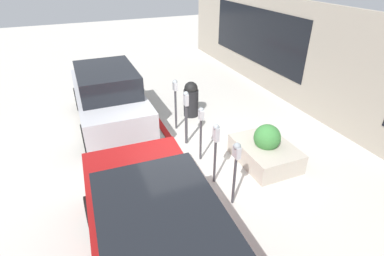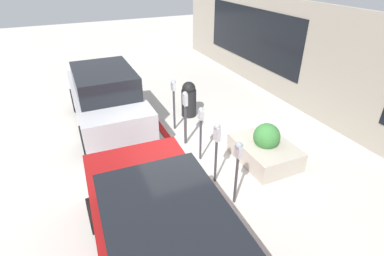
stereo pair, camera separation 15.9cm
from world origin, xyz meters
name	(u,v)px [view 2 (the right image)]	position (x,y,z in m)	size (l,w,h in m)	color
ground_plane	(189,162)	(0.00, 0.00, 0.00)	(40.00, 40.00, 0.00)	beige
curb_strip	(186,162)	(0.00, 0.08, 0.02)	(19.00, 0.16, 0.04)	red
building_facade	(342,72)	(0.00, -4.47, 1.62)	(19.00, 0.17, 3.22)	#9E9384
parking_meter_nearest	(238,160)	(-1.60, -0.29, 1.03)	(0.17, 0.14, 1.40)	#38383D
parking_meter_second	(217,142)	(-0.87, -0.24, 1.02)	(0.15, 0.13, 1.42)	#38383D
parking_meter_middle	(201,124)	(0.02, -0.31, 0.96)	(0.14, 0.12, 1.38)	#38383D
parking_meter_fourth	(185,111)	(0.82, -0.27, 0.94)	(0.15, 0.13, 1.47)	#38383D
parking_meter_farthest	(174,95)	(1.67, -0.29, 1.03)	(0.16, 0.14, 1.47)	#38383D
planter_box	(265,149)	(-0.67, -1.68, 0.33)	(1.54, 1.16, 0.99)	#B2A899
parked_car_front	(166,241)	(-2.57, 1.48, 0.78)	(4.44, 1.96, 1.45)	maroon
parked_car_middle	(106,97)	(2.69, 1.36, 0.88)	(4.21, 1.79, 1.71)	#B7B7BC
trash_bin	(189,99)	(2.28, -1.00, 0.55)	(0.45, 0.45, 1.10)	black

